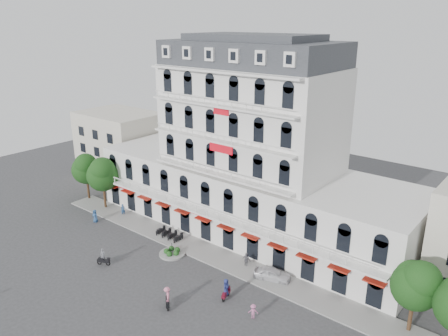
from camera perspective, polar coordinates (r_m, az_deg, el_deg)
ground at (r=49.78m, az=-9.35°, el=-14.89°), size 120.00×120.00×0.00m
sidewalk at (r=55.11m, az=-2.28°, el=-10.93°), size 53.00×4.00×0.16m
main_building at (r=57.60m, az=3.49°, el=1.16°), size 45.00×15.00×25.80m
flank_building_west at (r=80.36m, az=-13.37°, el=2.88°), size 14.00×10.00×12.00m
traffic_island at (r=54.96m, az=-6.79°, el=-10.93°), size 3.20×3.20×1.60m
parked_scooter_row at (r=58.91m, az=-7.13°, el=-9.06°), size 4.40×1.80×1.10m
tree_west_outer at (r=71.88m, az=-17.58°, el=0.06°), size 4.50×4.48×7.76m
tree_west_inner at (r=67.55m, az=-15.58°, el=-0.64°), size 4.76×4.76×8.25m
tree_east_inner at (r=43.65m, az=23.85°, el=-13.57°), size 4.40×4.37×7.57m
parked_car at (r=50.00m, az=6.31°, el=-13.60°), size 4.46×2.87×1.41m
rider_west at (r=54.06m, az=-15.51°, el=-11.22°), size 1.57×1.00×2.17m
rider_east at (r=46.55m, az=0.26°, el=-15.49°), size 0.78×1.68×2.33m
rider_center at (r=45.70m, az=-7.42°, el=-16.32°), size 1.35×1.31×2.32m
pedestrian_left at (r=65.02m, az=-16.50°, el=-6.02°), size 1.03×0.80×1.88m
pedestrian_mid at (r=51.94m, az=2.94°, el=-11.90°), size 1.07×0.47×1.81m
pedestrian_right at (r=44.36m, az=3.82°, el=-18.18°), size 1.13×1.02×1.52m
pedestrian_far at (r=66.13m, az=-13.05°, el=-5.34°), size 0.66×0.76×1.75m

